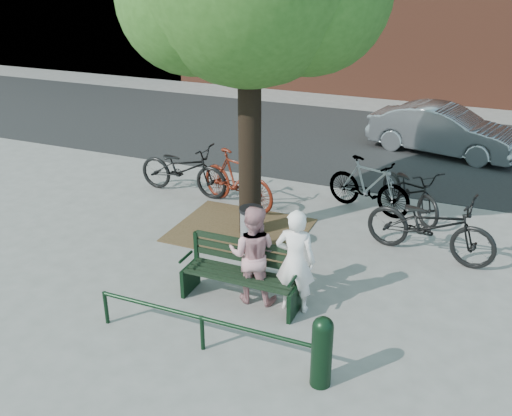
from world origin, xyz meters
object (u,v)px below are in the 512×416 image
at_px(person_left, 295,261).
at_px(bollard, 322,349).
at_px(litter_bin, 251,230).
at_px(bicycle_c, 430,225).
at_px(parked_car, 443,130).
at_px(person_right, 253,254).
at_px(park_bench, 243,271).

bearing_deg(person_left, bollard, 113.18).
bearing_deg(litter_bin, bollard, -52.76).
bearing_deg(bollard, person_left, 120.53).
distance_m(bicycle_c, parked_car, 5.88).
distance_m(person_right, parked_car, 8.45).
bearing_deg(person_right, park_bench, 19.16).
height_order(park_bench, bicycle_c, bicycle_c).
distance_m(park_bench, parked_car, 8.55).
xyz_separation_m(person_left, litter_bin, (-1.24, 1.32, -0.36)).
bearing_deg(litter_bin, bicycle_c, 20.85).
bearing_deg(litter_bin, person_right, -65.81).
relative_size(person_left, person_right, 1.04).
bearing_deg(bicycle_c, park_bench, 146.79).
relative_size(person_left, parked_car, 0.42).
bearing_deg(bollard, park_bench, 140.51).
distance_m(park_bench, person_right, 0.31).
height_order(park_bench, person_left, person_left).
height_order(person_right, bollard, person_right).
xyz_separation_m(person_right, bicycle_c, (2.21, 2.39, -0.17)).
distance_m(park_bench, bollard, 2.07).
height_order(litter_bin, bicycle_c, bicycle_c).
distance_m(litter_bin, bicycle_c, 3.01).
bearing_deg(person_left, parked_car, -105.24).
distance_m(person_left, bicycle_c, 2.87).
bearing_deg(person_left, bicycle_c, -130.48).
xyz_separation_m(litter_bin, bicycle_c, (2.81, 1.07, 0.15)).
relative_size(park_bench, parked_car, 0.46).
bearing_deg(person_right, bollard, 127.43).
bearing_deg(bollard, litter_bin, 127.24).
xyz_separation_m(park_bench, litter_bin, (-0.46, 1.40, -0.05)).
xyz_separation_m(person_right, litter_bin, (-0.60, 1.32, -0.33)).
distance_m(person_left, litter_bin, 1.85).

